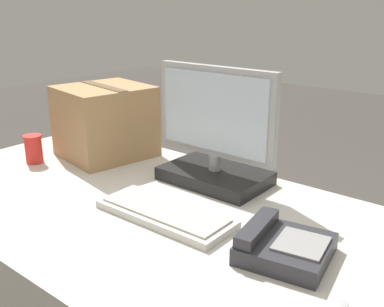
{
  "coord_description": "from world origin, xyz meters",
  "views": [
    {
      "loc": [
        0.87,
        -0.89,
        1.31
      ],
      "look_at": [
        0.05,
        0.13,
        0.87
      ],
      "focal_mm": 42.0,
      "sensor_mm": 36.0,
      "label": 1
    }
  ],
  "objects": [
    {
      "name": "keyboard",
      "position": [
        0.07,
        -0.03,
        0.73
      ],
      "size": [
        0.42,
        0.17,
        0.03
      ],
      "rotation": [
        0.0,
        0.0,
        0.01
      ],
      "color": "beige",
      "rests_on": "office_desk"
    },
    {
      "name": "paper_cup_right",
      "position": [
        -0.64,
        0.0,
        0.77
      ],
      "size": [
        0.07,
        0.07,
        0.11
      ],
      "color": "red",
      "rests_on": "office_desk"
    },
    {
      "name": "office_desk",
      "position": [
        0.0,
        0.0,
        0.36
      ],
      "size": [
        1.8,
        0.9,
        0.72
      ],
      "color": "beige",
      "rests_on": "ground_plane"
    },
    {
      "name": "desk_phone",
      "position": [
        0.43,
        -0.0,
        0.75
      ],
      "size": [
        0.24,
        0.24,
        0.07
      ],
      "rotation": [
        0.0,
        0.0,
        0.17
      ],
      "color": "#2D2D33",
      "rests_on": "office_desk"
    },
    {
      "name": "monitor",
      "position": [
        0.02,
        0.28,
        0.86
      ],
      "size": [
        0.45,
        0.23,
        0.4
      ],
      "color": "black",
      "rests_on": "office_desk"
    },
    {
      "name": "cardboard_box",
      "position": [
        -0.49,
        0.24,
        0.86
      ],
      "size": [
        0.36,
        0.38,
        0.28
      ],
      "rotation": [
        0.0,
        0.0,
        -0.18
      ],
      "color": "tan",
      "rests_on": "office_desk"
    }
  ]
}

